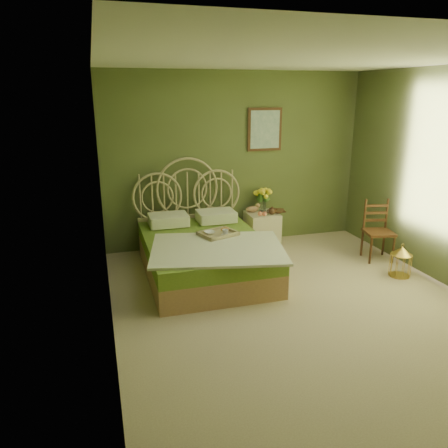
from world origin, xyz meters
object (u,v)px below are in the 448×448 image
object	(u,v)px
chair	(376,226)
birdcage	(401,262)
nightstand	(262,223)
bed	(204,251)

from	to	relation	value
chair	birdcage	size ratio (longest dim) A/B	2.13
nightstand	birdcage	world-z (taller)	nightstand
birdcage	nightstand	bearing A→B (deg)	127.47
chair	birdcage	xyz separation A→B (m)	(-0.07, -0.67, -0.28)
bed	birdcage	bearing A→B (deg)	-18.83
birdcage	bed	bearing A→B (deg)	161.17
birdcage	chair	bearing A→B (deg)	83.98
chair	bed	bearing A→B (deg)	-171.34
nightstand	bed	bearing A→B (deg)	-143.71
chair	birdcage	bearing A→B (deg)	-83.80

